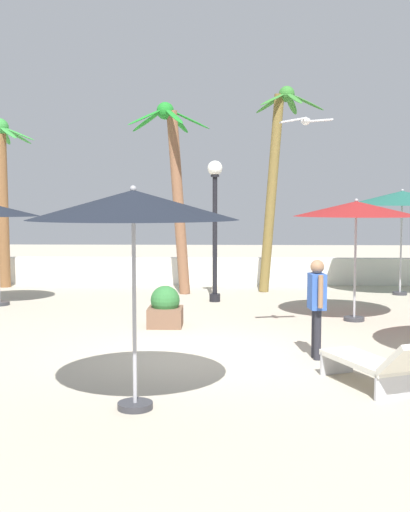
{
  "coord_description": "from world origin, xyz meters",
  "views": [
    {
      "loc": [
        0.42,
        -10.33,
        2.54
      ],
      "look_at": [
        0.0,
        3.25,
        1.4
      ],
      "focal_mm": 44.42,
      "sensor_mm": 36.0,
      "label": 1
    }
  ],
  "objects_px": {
    "palm_tree_0": "(175,177)",
    "palm_tree_1": "(2,183)",
    "palm_tree_3": "(275,169)",
    "lamp_post_1": "(215,213)",
    "patio_umbrella_2": "(356,210)",
    "seagull_0": "(306,121)",
    "patio_umbrella_3": "(402,199)",
    "planter": "(165,308)",
    "patio_umbrella_1": "(133,206)",
    "lounge_chair_1": "(374,362)",
    "guest_0": "(317,299)"
  },
  "relations": [
    {
      "from": "palm_tree_0",
      "to": "palm_tree_1",
      "type": "distance_m",
      "value": 5.43
    },
    {
      "from": "palm_tree_0",
      "to": "palm_tree_3",
      "type": "xyz_separation_m",
      "value": [
        2.82,
        0.47,
        0.26
      ]
    },
    {
      "from": "lamp_post_1",
      "to": "palm_tree_1",
      "type": "bearing_deg",
      "value": 157.72
    },
    {
      "from": "patio_umbrella_2",
      "to": "seagull_0",
      "type": "relative_size",
      "value": 2.93
    },
    {
      "from": "patio_umbrella_3",
      "to": "palm_tree_1",
      "type": "distance_m",
      "value": 11.62
    },
    {
      "from": "patio_umbrella_3",
      "to": "seagull_0",
      "type": "relative_size",
      "value": 3.46
    },
    {
      "from": "seagull_0",
      "to": "planter",
      "type": "distance_m",
      "value": 4.76
    },
    {
      "from": "patio_umbrella_3",
      "to": "planter",
      "type": "height_order",
      "value": "patio_umbrella_3"
    },
    {
      "from": "palm_tree_3",
      "to": "seagull_0",
      "type": "height_order",
      "value": "palm_tree_3"
    },
    {
      "from": "palm_tree_1",
      "to": "palm_tree_3",
      "type": "xyz_separation_m",
      "value": [
        8.1,
        -0.78,
        0.38
      ]
    },
    {
      "from": "patio_umbrella_1",
      "to": "patio_umbrella_3",
      "type": "bearing_deg",
      "value": 59.01
    },
    {
      "from": "seagull_0",
      "to": "palm_tree_0",
      "type": "bearing_deg",
      "value": 112.93
    },
    {
      "from": "lounge_chair_1",
      "to": "patio_umbrella_1",
      "type": "bearing_deg",
      "value": -164.55
    },
    {
      "from": "planter",
      "to": "guest_0",
      "type": "bearing_deg",
      "value": -43.79
    },
    {
      "from": "guest_0",
      "to": "seagull_0",
      "type": "relative_size",
      "value": 1.77
    },
    {
      "from": "lounge_chair_1",
      "to": "guest_0",
      "type": "bearing_deg",
      "value": 106.92
    },
    {
      "from": "patio_umbrella_2",
      "to": "patio_umbrella_3",
      "type": "relative_size",
      "value": 0.85
    },
    {
      "from": "palm_tree_3",
      "to": "lounge_chair_1",
      "type": "distance_m",
      "value": 10.09
    },
    {
      "from": "palm_tree_3",
      "to": "lamp_post_1",
      "type": "relative_size",
      "value": 1.61
    },
    {
      "from": "palm_tree_0",
      "to": "seagull_0",
      "type": "relative_size",
      "value": 5.77
    },
    {
      "from": "palm_tree_0",
      "to": "planter",
      "type": "xyz_separation_m",
      "value": [
        0.17,
        -4.76,
        -2.86
      ]
    },
    {
      "from": "guest_0",
      "to": "planter",
      "type": "distance_m",
      "value": 3.81
    },
    {
      "from": "patio_umbrella_3",
      "to": "guest_0",
      "type": "height_order",
      "value": "patio_umbrella_3"
    },
    {
      "from": "patio_umbrella_3",
      "to": "planter",
      "type": "xyz_separation_m",
      "value": [
        -6.09,
        -4.73,
        -2.28
      ]
    },
    {
      "from": "palm_tree_3",
      "to": "guest_0",
      "type": "bearing_deg",
      "value": -89.54
    },
    {
      "from": "patio_umbrella_1",
      "to": "palm_tree_1",
      "type": "xyz_separation_m",
      "value": [
        -5.56,
        11.22,
        0.63
      ]
    },
    {
      "from": "palm_tree_1",
      "to": "guest_0",
      "type": "height_order",
      "value": "palm_tree_1"
    },
    {
      "from": "lounge_chair_1",
      "to": "planter",
      "type": "height_order",
      "value": "planter"
    },
    {
      "from": "patio_umbrella_3",
      "to": "lamp_post_1",
      "type": "relative_size",
      "value": 0.88
    },
    {
      "from": "seagull_0",
      "to": "lamp_post_1",
      "type": "bearing_deg",
      "value": 107.57
    },
    {
      "from": "lounge_chair_1",
      "to": "palm_tree_1",
      "type": "bearing_deg",
      "value": 130.04
    },
    {
      "from": "patio_umbrella_1",
      "to": "patio_umbrella_2",
      "type": "distance_m",
      "value": 7.16
    },
    {
      "from": "palm_tree_1",
      "to": "lounge_chair_1",
      "type": "height_order",
      "value": "palm_tree_1"
    },
    {
      "from": "palm_tree_1",
      "to": "lounge_chair_1",
      "type": "bearing_deg",
      "value": -49.96
    },
    {
      "from": "patio_umbrella_3",
      "to": "palm_tree_3",
      "type": "relative_size",
      "value": 0.55
    },
    {
      "from": "palm_tree_3",
      "to": "planter",
      "type": "relative_size",
      "value": 6.83
    },
    {
      "from": "lamp_post_1",
      "to": "seagull_0",
      "type": "distance_m",
      "value": 5.66
    },
    {
      "from": "seagull_0",
      "to": "patio_umbrella_2",
      "type": "bearing_deg",
      "value": 61.12
    },
    {
      "from": "palm_tree_0",
      "to": "palm_tree_3",
      "type": "bearing_deg",
      "value": 9.53
    },
    {
      "from": "patio_umbrella_2",
      "to": "patio_umbrella_3",
      "type": "height_order",
      "value": "patio_umbrella_3"
    },
    {
      "from": "patio_umbrella_2",
      "to": "patio_umbrella_3",
      "type": "xyz_separation_m",
      "value": [
        2.06,
        3.95,
        0.26
      ]
    },
    {
      "from": "palm_tree_0",
      "to": "lounge_chair_1",
      "type": "bearing_deg",
      "value": -69.46
    },
    {
      "from": "patio_umbrella_1",
      "to": "lounge_chair_1",
      "type": "distance_m",
      "value": 3.87
    },
    {
      "from": "lamp_post_1",
      "to": "planter",
      "type": "distance_m",
      "value": 4.0
    },
    {
      "from": "patio_umbrella_2",
      "to": "lounge_chair_1",
      "type": "distance_m",
      "value": 5.57
    },
    {
      "from": "palm_tree_0",
      "to": "seagull_0",
      "type": "distance_m",
      "value": 7.14
    },
    {
      "from": "seagull_0",
      "to": "lounge_chair_1",
      "type": "bearing_deg",
      "value": -75.91
    },
    {
      "from": "patio_umbrella_1",
      "to": "seagull_0",
      "type": "distance_m",
      "value": 4.47
    },
    {
      "from": "guest_0",
      "to": "seagull_0",
      "type": "xyz_separation_m",
      "value": [
        -0.11,
        0.82,
        2.96
      ]
    },
    {
      "from": "palm_tree_1",
      "to": "lamp_post_1",
      "type": "xyz_separation_m",
      "value": [
        6.42,
        -2.63,
        -0.83
      ]
    }
  ]
}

